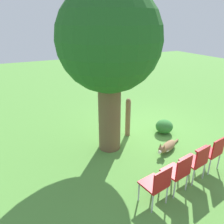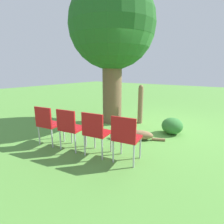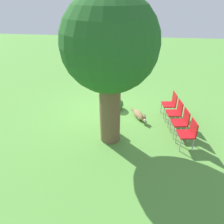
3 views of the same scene
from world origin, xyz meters
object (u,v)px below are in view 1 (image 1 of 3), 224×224
at_px(dog, 167,147).
at_px(fence_post, 128,117).
at_px(red_chair_0, 212,151).
at_px(red_chair_2, 178,171).
at_px(red_chair_1, 196,160).
at_px(red_chair_3, 157,183).
at_px(oak_tree, 109,43).

bearing_deg(dog, fence_post, -91.87).
distance_m(dog, red_chair_0, 1.19).
height_order(dog, red_chair_2, red_chair_2).
relative_size(dog, red_chair_2, 1.26).
bearing_deg(red_chair_1, dog, -20.54).
relative_size(red_chair_1, red_chair_2, 1.00).
height_order(dog, red_chair_1, red_chair_1).
distance_m(fence_post, red_chair_0, 2.46).
distance_m(red_chair_1, red_chair_3, 1.20).
bearing_deg(red_chair_2, red_chair_0, -89.56).
distance_m(dog, red_chair_3, 2.00).
xyz_separation_m(red_chair_0, red_chair_2, (-0.20, 1.18, 0.00)).
bearing_deg(oak_tree, dog, -123.55).
distance_m(red_chair_0, red_chair_1, 0.60).
height_order(fence_post, red_chair_0, fence_post).
bearing_deg(red_chair_0, red_chair_1, 90.44).
xyz_separation_m(red_chair_0, red_chair_1, (-0.10, 0.59, 0.00)).
bearing_deg(red_chair_0, red_chair_3, 90.44).
height_order(red_chair_0, red_chair_2, same).
bearing_deg(red_chair_1, red_chair_0, -89.56).
relative_size(oak_tree, red_chair_1, 4.73).
bearing_deg(fence_post, oak_tree, 115.71).
xyz_separation_m(dog, red_chair_1, (-1.16, 0.23, 0.38)).
bearing_deg(dog, red_chair_0, 84.31).
bearing_deg(dog, red_chair_2, 32.61).
height_order(oak_tree, red_chair_0, oak_tree).
relative_size(red_chair_0, red_chair_1, 1.00).
bearing_deg(red_chair_3, red_chair_2, -89.56).
height_order(oak_tree, red_chair_3, oak_tree).
xyz_separation_m(oak_tree, dog, (-0.86, -1.29, -2.62)).
bearing_deg(oak_tree, red_chair_0, -139.34).
bearing_deg(fence_post, red_chair_0, -159.38).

